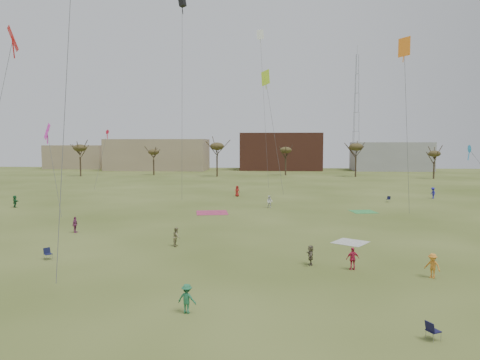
# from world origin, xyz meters

# --- Properties ---
(ground) EXTENTS (260.00, 260.00, 0.00)m
(ground) POSITION_xyz_m (0.00, 0.00, 0.00)
(ground) COLOR #3C4B17
(ground) RESTS_ON ground
(flyer_near_center) EXTENTS (1.09, 0.79, 1.53)m
(flyer_near_center) POSITION_xyz_m (-1.42, -4.73, 0.76)
(flyer_near_center) COLOR #246D45
(flyer_near_center) RESTS_ON ground
(spectator_fore_a) EXTENTS (0.98, 0.57, 1.56)m
(spectator_fore_a) POSITION_xyz_m (8.45, 3.90, 0.78)
(spectator_fore_a) COLOR #C82247
(spectator_fore_a) RESTS_ON ground
(spectator_fore_b) EXTENTS (0.65, 0.81, 1.61)m
(spectator_fore_b) POSITION_xyz_m (-5.24, 9.88, 0.80)
(spectator_fore_b) COLOR #8A8257
(spectator_fore_b) RESTS_ON ground
(spectator_fore_c) EXTENTS (0.49, 1.35, 1.44)m
(spectator_fore_c) POSITION_xyz_m (5.64, 4.87, 0.72)
(spectator_fore_c) COLOR #655C48
(spectator_fore_c) RESTS_ON ground
(flyer_mid_b) EXTENTS (1.16, 1.17, 1.61)m
(flyer_mid_b) POSITION_xyz_m (13.28, 2.40, 0.81)
(flyer_mid_b) COLOR orange
(flyer_mid_b) RESTS_ON ground
(spectator_mid_d) EXTENTS (0.39, 0.92, 1.56)m
(spectator_mid_d) POSITION_xyz_m (-16.39, 14.69, 0.78)
(spectator_mid_d) COLOR #8F3B6F
(spectator_mid_d) RESTS_ON ground
(spectator_mid_e) EXTENTS (0.94, 0.83, 1.63)m
(spectator_mid_e) POSITION_xyz_m (2.38, 32.93, 0.81)
(spectator_mid_e) COLOR white
(spectator_mid_e) RESTS_ON ground
(flyer_far_a) EXTENTS (1.50, 1.32, 1.65)m
(flyer_far_a) POSITION_xyz_m (-32.21, 30.53, 0.82)
(flyer_far_a) COLOR #226637
(flyer_far_a) RESTS_ON ground
(flyer_far_b) EXTENTS (1.02, 0.91, 1.76)m
(flyer_far_b) POSITION_xyz_m (-3.08, 45.30, 0.88)
(flyer_far_b) COLOR maroon
(flyer_far_b) RESTS_ON ground
(flyer_far_c) EXTENTS (0.82, 1.23, 1.78)m
(flyer_far_c) POSITION_xyz_m (28.01, 45.05, 0.89)
(flyer_far_c) COLOR #222093
(flyer_far_c) RESTS_ON ground
(blanket_cream) EXTENTS (3.64, 3.64, 0.03)m
(blanket_cream) POSITION_xyz_m (9.72, 12.41, 0.00)
(blanket_cream) COLOR beige
(blanket_cream) RESTS_ON ground
(blanket_plum) EXTENTS (4.53, 4.53, 0.03)m
(blanket_plum) POSITION_xyz_m (-4.79, 28.00, 0.00)
(blanket_plum) COLOR #AE355B
(blanket_plum) RESTS_ON ground
(blanket_olive) EXTENTS (3.42, 3.42, 0.03)m
(blanket_olive) POSITION_xyz_m (14.34, 30.30, 0.00)
(blanket_olive) COLOR green
(blanket_olive) RESTS_ON ground
(camp_chair_left) EXTENTS (0.74, 0.73, 0.87)m
(camp_chair_left) POSITION_xyz_m (-13.92, 4.84, 0.26)
(camp_chair_left) COLOR #141838
(camp_chair_left) RESTS_ON ground
(camp_chair_center) EXTENTS (0.72, 0.70, 0.87)m
(camp_chair_center) POSITION_xyz_m (10.09, -6.96, 0.26)
(camp_chair_center) COLOR #131334
(camp_chair_center) RESTS_ON ground
(camp_chair_right) EXTENTS (0.73, 0.74, 0.87)m
(camp_chair_right) POSITION_xyz_m (19.88, 40.08, 0.26)
(camp_chair_right) COLOR #121432
(camp_chair_right) RESTS_ON ground
(kites_aloft) EXTENTS (66.22, 65.62, 27.89)m
(kites_aloft) POSITION_xyz_m (0.50, 34.72, 21.95)
(kites_aloft) COLOR red
(kites_aloft) RESTS_ON ground
(tree_line) EXTENTS (117.44, 49.32, 8.91)m
(tree_line) POSITION_xyz_m (-2.85, 79.12, 7.09)
(tree_line) COLOR #3A2B1E
(tree_line) RESTS_ON ground
(building_tan) EXTENTS (32.00, 14.00, 10.00)m
(building_tan) POSITION_xyz_m (-35.00, 115.00, 5.00)
(building_tan) COLOR #937F60
(building_tan) RESTS_ON ground
(building_brick) EXTENTS (26.00, 16.00, 12.00)m
(building_brick) POSITION_xyz_m (5.00, 120.00, 6.00)
(building_brick) COLOR brown
(building_brick) RESTS_ON ground
(building_grey) EXTENTS (24.00, 12.00, 9.00)m
(building_grey) POSITION_xyz_m (40.00, 118.00, 4.50)
(building_grey) COLOR gray
(building_grey) RESTS_ON ground
(building_tan_west) EXTENTS (20.00, 12.00, 8.00)m
(building_tan_west) POSITION_xyz_m (-65.00, 122.00, 4.00)
(building_tan_west) COLOR #937F60
(building_tan_west) RESTS_ON ground
(radio_tower) EXTENTS (1.51, 1.72, 41.00)m
(radio_tower) POSITION_xyz_m (30.00, 125.00, 19.21)
(radio_tower) COLOR #9EA3A8
(radio_tower) RESTS_ON ground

